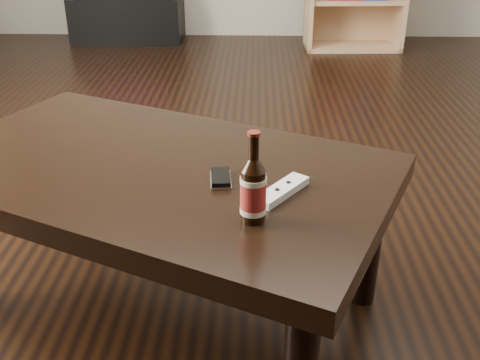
{
  "coord_description": "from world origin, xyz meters",
  "views": [
    {
      "loc": [
        -0.02,
        -2.2,
        1.17
      ],
      "look_at": [
        -0.05,
        -1.09,
        0.6
      ],
      "focal_mm": 42.0,
      "sensor_mm": 36.0,
      "label": 1
    }
  ],
  "objects_px": {
    "coffee_table": "(154,183)",
    "remote": "(282,190)",
    "beer_bottle": "(253,191)",
    "tv_stand": "(128,18)",
    "phone": "(221,178)"
  },
  "relations": [
    {
      "from": "tv_stand",
      "to": "coffee_table",
      "type": "height_order",
      "value": "coffee_table"
    },
    {
      "from": "phone",
      "to": "remote",
      "type": "relative_size",
      "value": 0.62
    },
    {
      "from": "coffee_table",
      "to": "remote",
      "type": "xyz_separation_m",
      "value": [
        0.36,
        -0.17,
        0.08
      ]
    },
    {
      "from": "beer_bottle",
      "to": "coffee_table",
      "type": "bearing_deg",
      "value": 133.28
    },
    {
      "from": "phone",
      "to": "coffee_table",
      "type": "bearing_deg",
      "value": 146.34
    },
    {
      "from": "tv_stand",
      "to": "remote",
      "type": "distance_m",
      "value": 3.95
    },
    {
      "from": "phone",
      "to": "remote",
      "type": "distance_m",
      "value": 0.17
    },
    {
      "from": "tv_stand",
      "to": "beer_bottle",
      "type": "distance_m",
      "value": 4.06
    },
    {
      "from": "beer_bottle",
      "to": "remote",
      "type": "distance_m",
      "value": 0.16
    },
    {
      "from": "tv_stand",
      "to": "remote",
      "type": "xyz_separation_m",
      "value": [
        1.19,
        -3.75,
        0.31
      ]
    },
    {
      "from": "tv_stand",
      "to": "phone",
      "type": "relative_size",
      "value": 8.76
    },
    {
      "from": "tv_stand",
      "to": "remote",
      "type": "height_order",
      "value": "remote"
    },
    {
      "from": "coffee_table",
      "to": "phone",
      "type": "distance_m",
      "value": 0.24
    },
    {
      "from": "tv_stand",
      "to": "coffee_table",
      "type": "bearing_deg",
      "value": -76.77
    },
    {
      "from": "coffee_table",
      "to": "beer_bottle",
      "type": "distance_m",
      "value": 0.44
    }
  ]
}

